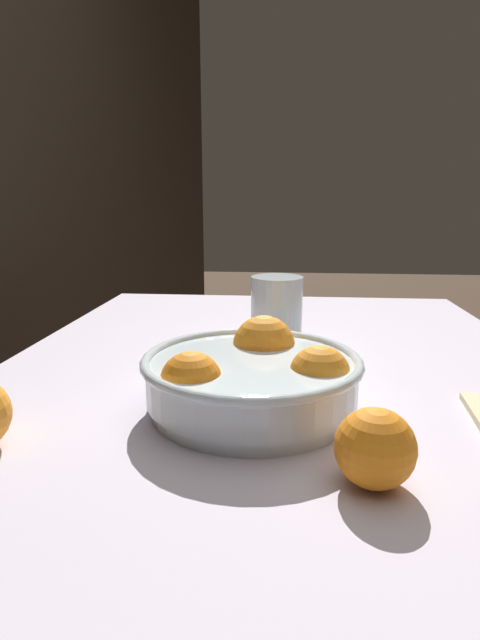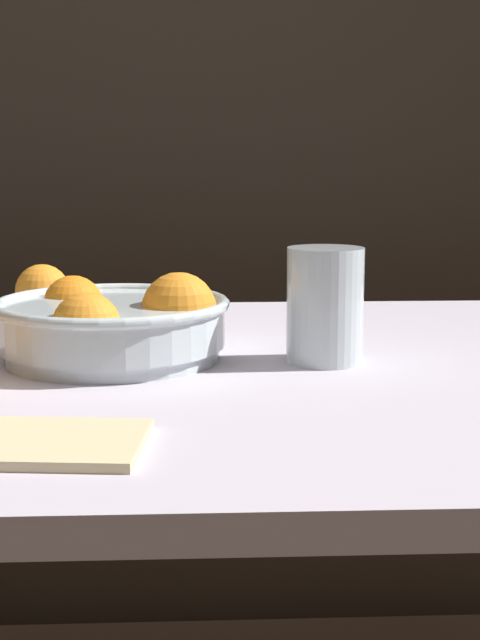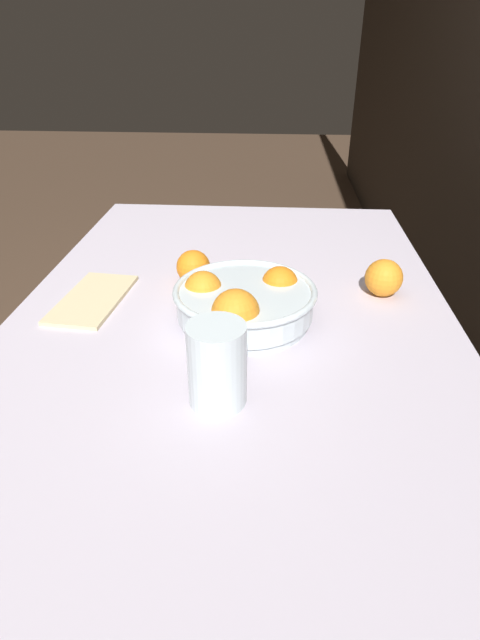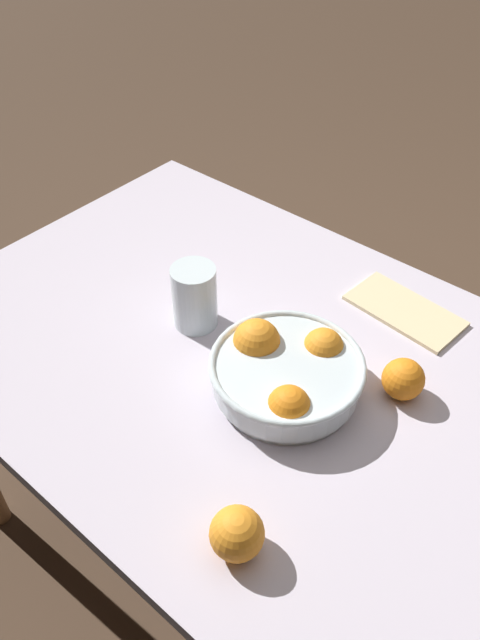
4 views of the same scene
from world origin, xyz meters
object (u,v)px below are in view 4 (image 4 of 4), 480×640
at_px(orange_loose_front, 403,379).
at_px(orange_loose_near_bowl, 237,534).
at_px(juice_glass, 193,299).
at_px(fruit_bowl, 286,371).

bearing_deg(orange_loose_front, orange_loose_near_bowl, 85.60).
bearing_deg(juice_glass, fruit_bowl, 175.28).
bearing_deg(orange_loose_front, juice_glass, 14.10).
relative_size(fruit_bowl, juice_glass, 2.07).
xyz_separation_m(fruit_bowl, orange_loose_front, (-0.16, -0.11, -0.00)).
xyz_separation_m(fruit_bowl, juice_glass, (0.23, -0.02, 0.02)).
distance_m(fruit_bowl, orange_loose_front, 0.19).
height_order(juice_glass, orange_loose_near_bowl, juice_glass).
xyz_separation_m(juice_glass, orange_loose_front, (-0.38, -0.10, -0.02)).
distance_m(juice_glass, orange_loose_near_bowl, 0.46).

